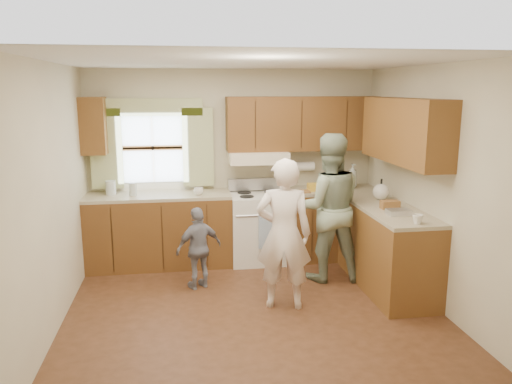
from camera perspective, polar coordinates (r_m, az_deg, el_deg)
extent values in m
plane|color=#412614|center=(5.38, -0.42, -12.98)|extent=(3.80, 3.80, 0.00)
plane|color=white|center=(4.90, -0.46, 14.65)|extent=(3.80, 3.80, 0.00)
plane|color=beige|center=(6.70, -2.60, 3.14)|extent=(3.80, 0.00, 3.80)
plane|color=beige|center=(3.32, 3.94, -5.85)|extent=(3.80, 0.00, 3.80)
plane|color=beige|center=(5.08, -22.14, -0.50)|extent=(0.00, 3.50, 3.50)
plane|color=beige|center=(5.59, 19.23, 0.75)|extent=(0.00, 3.50, 3.50)
cube|color=#4C2D10|center=(6.55, -10.92, -4.44)|extent=(1.82, 0.60, 0.90)
cube|color=#4C2D10|center=(6.84, 8.57, -3.66)|extent=(1.22, 0.60, 0.90)
cube|color=#492911|center=(5.93, 14.67, -6.33)|extent=(0.60, 1.65, 0.90)
cube|color=tan|center=(6.43, -11.08, -0.42)|extent=(1.82, 0.60, 0.04)
cube|color=tan|center=(6.73, 8.69, 0.20)|extent=(1.22, 0.60, 0.04)
cube|color=tan|center=(5.81, 14.91, -1.91)|extent=(0.60, 1.65, 0.04)
cube|color=#4C2D10|center=(6.64, 5.33, 7.79)|extent=(2.00, 0.33, 0.70)
cube|color=#492911|center=(6.52, -18.08, 7.20)|extent=(0.30, 0.33, 0.70)
cube|color=#492911|center=(5.73, 16.62, 6.73)|extent=(0.33, 1.65, 0.70)
cube|color=beige|center=(6.50, 0.25, 3.99)|extent=(0.76, 0.45, 0.15)
cube|color=silver|center=(6.62, -11.71, 4.98)|extent=(0.90, 0.03, 0.90)
cube|color=#F8E949|center=(6.63, -16.76, 4.74)|extent=(0.40, 0.05, 1.02)
cube|color=#F8E949|center=(6.57, -6.65, 5.09)|extent=(0.40, 0.05, 1.02)
cube|color=#F8E949|center=(6.53, -11.92, 9.47)|extent=(1.30, 0.05, 0.22)
cylinder|color=white|center=(6.78, 5.52, 2.93)|extent=(0.27, 0.12, 0.12)
imported|color=silver|center=(6.30, -6.58, 0.09)|extent=(0.13, 0.13, 0.09)
imported|color=silver|center=(6.86, 10.98, 1.85)|extent=(0.16, 0.16, 0.32)
imported|color=silver|center=(6.58, 7.83, 0.34)|extent=(0.23, 0.23, 0.05)
imported|color=silver|center=(5.17, 17.98, -2.99)|extent=(0.13, 0.13, 0.10)
cylinder|color=silver|center=(6.53, -16.27, 0.48)|extent=(0.12, 0.12, 0.18)
cube|color=olive|center=(6.45, 5.14, 0.05)|extent=(0.23, 0.17, 0.02)
cube|color=yellow|center=(6.55, 6.72, 0.56)|extent=(0.18, 0.13, 0.10)
cylinder|color=silver|center=(6.69, 8.24, 1.31)|extent=(0.13, 0.13, 0.23)
cylinder|color=silver|center=(6.72, 10.59, 1.18)|extent=(0.12, 0.12, 0.20)
sphere|color=silver|center=(6.16, 14.09, 0.02)|extent=(0.20, 0.20, 0.20)
cube|color=olive|center=(5.74, 15.06, -1.41)|extent=(0.20, 0.11, 0.09)
cube|color=silver|center=(5.50, 16.00, -2.23)|extent=(0.24, 0.17, 0.06)
cylinder|color=silver|center=(6.41, -13.89, 0.33)|extent=(0.10, 0.10, 0.16)
cube|color=silver|center=(6.60, 0.36, -4.10)|extent=(0.76, 0.64, 0.90)
cube|color=#B7B7BC|center=(6.73, 0.02, 0.93)|extent=(0.76, 0.10, 0.16)
cylinder|color=#B7B7BC|center=(6.23, 0.83, -2.68)|extent=(0.68, 0.03, 0.03)
cube|color=#4772A7|center=(6.28, 1.31, -4.65)|extent=(0.22, 0.02, 0.42)
cylinder|color=black|center=(6.58, -1.35, -0.06)|extent=(0.18, 0.18, 0.01)
cylinder|color=black|center=(6.64, 1.74, 0.03)|extent=(0.18, 0.18, 0.01)
cylinder|color=black|center=(6.34, -1.05, -0.52)|extent=(0.18, 0.18, 0.01)
cylinder|color=black|center=(6.40, 2.14, -0.42)|extent=(0.18, 0.18, 0.01)
imported|color=white|center=(5.14, 3.18, -4.83)|extent=(0.64, 0.49, 1.58)
imported|color=#27472D|center=(5.94, 8.21, -1.78)|extent=(0.90, 0.73, 1.75)
imported|color=gray|center=(5.74, -6.55, -6.38)|extent=(0.60, 0.44, 0.95)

